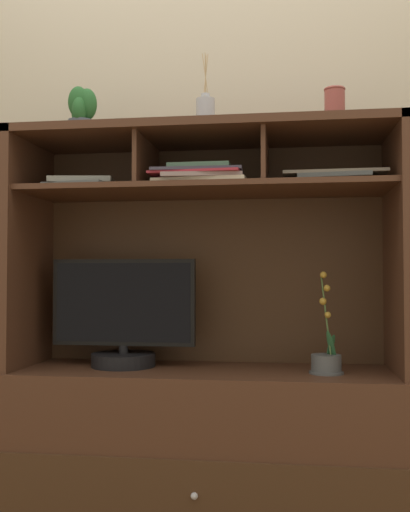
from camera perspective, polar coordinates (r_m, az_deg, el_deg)
name	(u,v)px	position (r m, az deg, el deg)	size (l,w,h in m)	color
floor_plane	(205,510)	(2.39, 0.00, -23.08)	(6.00, 6.00, 0.02)	brown
back_wall	(214,146)	(2.55, 0.84, 10.48)	(6.00, 0.02, 2.80)	beige
media_console	(205,388)	(2.27, 0.03, -12.53)	(1.47, 0.50, 1.40)	#4C2D1D
tv_monitor	(124,321)	(2.31, -7.80, -6.20)	(0.55, 0.24, 0.41)	black
potted_orchid	(326,360)	(2.18, 11.53, -9.69)	(0.12, 0.12, 0.36)	#505355
magazine_stack_left	(334,179)	(2.24, 12.22, 7.17)	(0.37, 0.27, 0.04)	gray
magazine_stack_centre	(86,185)	(2.33, -11.35, 6.66)	(0.27, 0.31, 0.03)	#5A5F5E
magazine_stack_right	(202,177)	(2.20, -0.33, 7.55)	(0.36, 0.29, 0.07)	beige
diffuser_bottle	(205,114)	(2.32, 0.05, 13.39)	(0.07, 0.07, 0.30)	#ADAFB5
potted_succulent	(81,110)	(2.40, -11.76, 13.49)	(0.12, 0.11, 0.18)	#454E5A
ceramic_vase	(335,107)	(2.28, 12.30, 13.79)	(0.08, 0.08, 0.14)	#96443D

